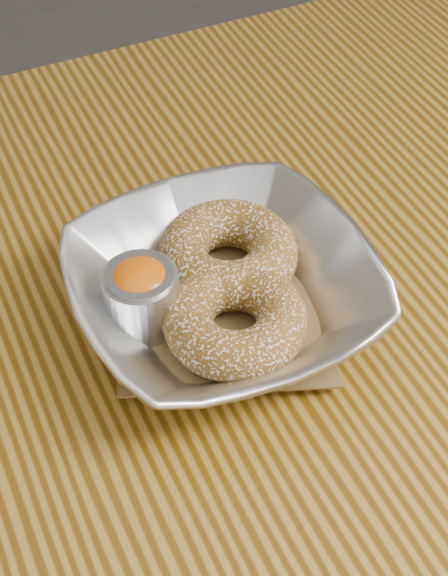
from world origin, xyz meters
name	(u,v)px	position (x,y,z in m)	size (l,w,h in m)	color
table	(275,425)	(0.00, 0.00, 0.65)	(1.20, 0.80, 0.75)	brown
serving_bowl	(224,293)	(-0.03, 0.04, 0.78)	(0.21, 0.21, 0.05)	#BABCC1
parchment	(224,309)	(-0.03, 0.04, 0.76)	(0.14, 0.14, 0.00)	brown
donut_back	(228,253)	(-0.01, 0.07, 0.78)	(0.10, 0.10, 0.04)	brown
donut_front	(235,320)	(-0.03, 0.01, 0.78)	(0.10, 0.10, 0.03)	brown
ramekin	(141,295)	(-0.08, 0.05, 0.78)	(0.05, 0.05, 0.05)	#BABCC1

